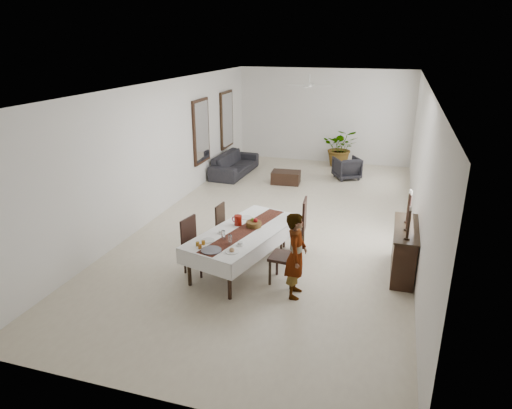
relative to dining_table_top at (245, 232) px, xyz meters
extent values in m
cube|color=beige|center=(0.11, 2.40, -0.71)|extent=(6.00, 12.00, 0.00)
cube|color=silver|center=(0.11, 2.40, 2.49)|extent=(6.00, 12.00, 0.02)
cube|color=white|center=(0.11, 8.40, 0.89)|extent=(6.00, 0.02, 3.20)
cube|color=white|center=(0.11, -3.60, 0.89)|extent=(6.00, 0.02, 3.20)
cube|color=white|center=(-2.89, 2.40, 0.89)|extent=(0.02, 12.00, 3.20)
cube|color=white|center=(3.11, 2.40, 0.89)|extent=(0.02, 12.00, 3.20)
cube|color=black|center=(0.00, 0.00, 0.00)|extent=(1.56, 2.54, 0.05)
cylinder|color=black|center=(-0.71, -0.97, -0.37)|extent=(0.08, 0.08, 0.69)
cylinder|color=black|center=(0.13, -1.20, -0.37)|extent=(0.08, 0.08, 0.69)
cylinder|color=black|center=(-0.13, 1.20, -0.37)|extent=(0.08, 0.08, 0.69)
cylinder|color=black|center=(0.71, 0.97, -0.37)|extent=(0.08, 0.08, 0.69)
cube|color=white|center=(0.00, 0.00, 0.03)|extent=(1.78, 2.75, 0.01)
cube|color=white|center=(-0.56, 0.15, -0.11)|extent=(0.66, 2.46, 0.30)
cube|color=white|center=(0.56, -0.15, -0.11)|extent=(0.66, 2.46, 0.30)
cube|color=white|center=(-0.32, -1.22, -0.11)|extent=(1.13, 0.31, 0.30)
cube|color=white|center=(0.32, 1.22, -0.11)|extent=(1.13, 0.31, 0.30)
cube|color=#5D271A|center=(0.00, 0.00, 0.04)|extent=(0.97, 2.47, 0.00)
cylinder|color=maroon|center=(-0.20, 0.21, 0.13)|extent=(0.18, 0.18, 0.20)
torus|color=maroon|center=(-0.28, 0.23, 0.13)|extent=(0.12, 0.05, 0.12)
cylinder|color=white|center=(-0.05, -0.65, 0.12)|extent=(0.07, 0.07, 0.17)
cylinder|color=white|center=(-0.23, -0.50, 0.12)|extent=(0.07, 0.07, 0.17)
cylinder|color=silver|center=(0.13, -0.65, 0.06)|extent=(0.09, 0.09, 0.06)
cylinder|color=white|center=(0.13, -0.65, 0.04)|extent=(0.15, 0.15, 0.01)
cylinder|color=white|center=(-0.37, -0.26, 0.06)|extent=(0.09, 0.09, 0.06)
cylinder|color=white|center=(-0.37, -0.26, 0.04)|extent=(0.15, 0.15, 0.01)
cylinder|color=silver|center=(0.09, -0.94, 0.04)|extent=(0.24, 0.24, 0.01)
sphere|color=tan|center=(0.09, -0.94, 0.07)|extent=(0.09, 0.09, 0.09)
cylinder|color=silver|center=(-0.48, -0.64, 0.04)|extent=(0.24, 0.24, 0.01)
cylinder|color=white|center=(-0.17, 0.60, 0.04)|extent=(0.24, 0.24, 0.01)
cylinder|color=#48474C|center=(-0.27, -1.00, 0.05)|extent=(0.35, 0.35, 0.02)
cylinder|color=brown|center=(-0.48, -0.97, 0.07)|extent=(0.06, 0.06, 0.07)
cylinder|color=#885C13|center=(-0.56, -0.89, 0.07)|extent=(0.06, 0.06, 0.07)
cylinder|color=#9B6116|center=(-0.49, -0.81, 0.07)|extent=(0.06, 0.06, 0.07)
cylinder|color=brown|center=(0.11, 0.23, 0.08)|extent=(0.30, 0.30, 0.10)
sphere|color=maroon|center=(0.14, 0.24, 0.16)|extent=(0.09, 0.09, 0.09)
sphere|color=olive|center=(0.08, 0.26, 0.16)|extent=(0.08, 0.08, 0.08)
cube|color=black|center=(0.86, -0.37, -0.22)|extent=(0.51, 0.51, 0.05)
cylinder|color=black|center=(1.04, -0.57, -0.48)|extent=(0.05, 0.05, 0.47)
cylinder|color=black|center=(1.07, -0.19, -0.48)|extent=(0.05, 0.05, 0.47)
cylinder|color=black|center=(0.65, -0.54, -0.48)|extent=(0.05, 0.05, 0.47)
cylinder|color=black|center=(0.68, -0.16, -0.48)|extent=(0.05, 0.05, 0.47)
cube|color=black|center=(1.07, -0.38, 0.11)|extent=(0.08, 0.48, 0.60)
cube|color=black|center=(0.74, 0.86, -0.20)|extent=(0.53, 0.53, 0.06)
cylinder|color=black|center=(0.96, 0.68, -0.47)|extent=(0.05, 0.05, 0.48)
cylinder|color=black|center=(0.92, 1.08, -0.47)|extent=(0.05, 0.05, 0.48)
cylinder|color=black|center=(0.56, 0.65, -0.47)|extent=(0.05, 0.05, 0.48)
cylinder|color=black|center=(0.52, 1.04, -0.47)|extent=(0.05, 0.05, 0.48)
cube|color=black|center=(0.96, 0.89, 0.13)|extent=(0.09, 0.49, 0.62)
cube|color=black|center=(-0.76, -0.45, -0.25)|extent=(0.52, 0.52, 0.05)
cylinder|color=black|center=(-0.90, -0.24, -0.50)|extent=(0.05, 0.05, 0.44)
cylinder|color=black|center=(-0.98, -0.59, -0.50)|extent=(0.05, 0.05, 0.44)
cylinder|color=black|center=(-0.55, -0.31, -0.50)|extent=(0.05, 0.05, 0.44)
cylinder|color=black|center=(-0.62, -0.67, -0.50)|extent=(0.05, 0.05, 0.44)
cube|color=black|center=(-0.96, -0.41, 0.05)|extent=(0.13, 0.44, 0.56)
cube|color=black|center=(-0.60, 0.72, -0.31)|extent=(0.43, 0.43, 0.04)
cylinder|color=black|center=(-0.75, 0.89, -0.52)|extent=(0.04, 0.04, 0.39)
cylinder|color=black|center=(-0.78, 0.57, -0.52)|extent=(0.04, 0.04, 0.39)
cylinder|color=black|center=(-0.43, 0.86, -0.52)|extent=(0.04, 0.04, 0.39)
cylinder|color=black|center=(-0.46, 0.54, -0.52)|extent=(0.04, 0.04, 0.39)
cube|color=black|center=(-0.78, 0.73, -0.04)|extent=(0.07, 0.39, 0.50)
imported|color=#93969B|center=(1.15, -0.75, 0.03)|extent=(0.40, 0.57, 1.50)
cube|color=black|center=(2.89, 0.62, -0.27)|extent=(0.39, 1.47, 0.88)
cube|color=black|center=(2.89, 0.62, 0.19)|extent=(0.43, 1.53, 0.03)
cylinder|color=black|center=(2.89, 0.08, 0.22)|extent=(0.10, 0.10, 0.03)
cylinder|color=black|center=(2.89, 0.08, 0.48)|extent=(0.05, 0.05, 0.49)
cylinder|color=beige|center=(2.89, 0.08, 0.76)|extent=(0.04, 0.04, 0.08)
cylinder|color=black|center=(2.89, 0.48, 0.22)|extent=(0.10, 0.10, 0.03)
cylinder|color=black|center=(2.89, 0.48, 0.55)|extent=(0.05, 0.05, 0.64)
cylinder|color=beige|center=(2.89, 0.48, 0.91)|extent=(0.04, 0.04, 0.08)
cylinder|color=black|center=(2.89, 0.87, 0.22)|extent=(0.10, 0.10, 0.03)
cylinder|color=black|center=(2.89, 0.87, 0.50)|extent=(0.05, 0.05, 0.54)
cylinder|color=beige|center=(2.89, 0.87, 0.81)|extent=(0.04, 0.04, 0.08)
imported|color=#252328|center=(-2.32, 5.95, -0.38)|extent=(0.97, 2.29, 0.66)
imported|color=#242227|center=(1.20, 6.48, -0.38)|extent=(1.00, 1.01, 0.68)
cube|color=black|center=(-0.49, 5.42, -0.53)|extent=(0.88, 0.63, 0.37)
imported|color=#224F1F|center=(0.81, 7.92, -0.07)|extent=(1.24, 1.10, 1.29)
cube|color=black|center=(-2.85, 4.60, 0.89)|extent=(0.06, 1.05, 1.85)
cube|color=silver|center=(-2.81, 4.60, 0.89)|extent=(0.01, 0.90, 1.70)
cube|color=black|center=(-2.85, 6.70, 0.89)|extent=(0.06, 1.05, 1.85)
cube|color=silver|center=(-2.81, 6.70, 0.89)|extent=(0.01, 0.90, 1.70)
cylinder|color=silver|center=(0.11, 5.40, 2.39)|extent=(0.04, 0.04, 0.20)
cylinder|color=white|center=(0.11, 5.40, 2.19)|extent=(0.16, 0.16, 0.08)
cube|color=silver|center=(0.11, 5.75, 2.19)|extent=(0.10, 0.55, 0.01)
cube|color=white|center=(0.11, 5.05, 2.19)|extent=(0.10, 0.55, 0.01)
cube|color=white|center=(0.46, 5.40, 2.19)|extent=(0.55, 0.10, 0.01)
cube|color=white|center=(-0.24, 5.40, 2.19)|extent=(0.55, 0.10, 0.01)
camera|label=1|loc=(2.51, -7.46, 3.43)|focal=32.00mm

